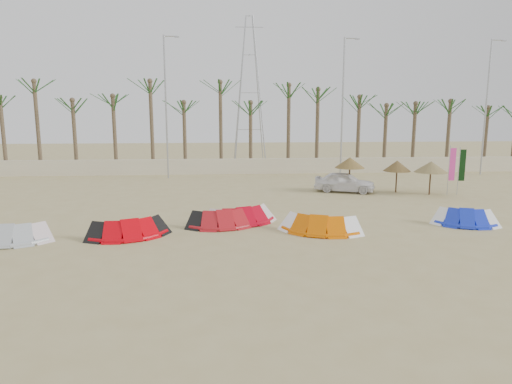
{
  "coord_description": "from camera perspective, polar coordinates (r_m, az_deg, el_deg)",
  "views": [
    {
      "loc": [
        -1.68,
        -16.55,
        5.37
      ],
      "look_at": [
        0.0,
        6.0,
        1.3
      ],
      "focal_mm": 32.0,
      "sensor_mm": 36.0,
      "label": 1
    }
  ],
  "objects": [
    {
      "name": "flag_pink",
      "position": [
        31.5,
        23.26,
        3.03
      ],
      "size": [
        0.45,
        0.05,
        3.19
      ],
      "color": "#A5A8AD",
      "rests_on": "ground"
    },
    {
      "name": "kite_blue",
      "position": [
        23.84,
        24.39,
        -2.72
      ],
      "size": [
        3.27,
        2.31,
        0.9
      ],
      "color": "#162BD0",
      "rests_on": "ground"
    },
    {
      "name": "lamp_c",
      "position": [
        37.82,
        10.82,
        10.63
      ],
      "size": [
        1.25,
        0.14,
        11.0
      ],
      "color": "#A5A8AD",
      "rests_on": "ground"
    },
    {
      "name": "kite_red_mid",
      "position": [
        21.59,
        -4.13,
        -3.08
      ],
      "size": [
        3.56,
        2.11,
        0.9
      ],
      "color": "#AA131A",
      "rests_on": "ground"
    },
    {
      "name": "parasol_mid",
      "position": [
        31.37,
        17.23,
        3.14
      ],
      "size": [
        1.8,
        1.8,
        2.12
      ],
      "color": "#4C331E",
      "rests_on": "ground"
    },
    {
      "name": "flag_green",
      "position": [
        31.83,
        24.3,
        2.92
      ],
      "size": [
        0.45,
        0.04,
        3.09
      ],
      "color": "#A5A8AD",
      "rests_on": "ground"
    },
    {
      "name": "kite_red_right",
      "position": [
        22.16,
        -1.84,
        -2.71
      ],
      "size": [
        3.83,
        2.55,
        0.9
      ],
      "color": "#B10215",
      "rests_on": "ground"
    },
    {
      "name": "ground",
      "position": [
        17.48,
        1.47,
        -7.69
      ],
      "size": [
        120.0,
        120.0,
        0.0
      ],
      "primitive_type": "plane",
      "color": "tan",
      "rests_on": "ground"
    },
    {
      "name": "lamp_d",
      "position": [
        42.51,
        26.87,
        9.66
      ],
      "size": [
        1.25,
        0.14,
        11.0
      ],
      "color": "#A5A8AD",
      "rests_on": "ground"
    },
    {
      "name": "kite_grey",
      "position": [
        21.49,
        -28.29,
        -4.36
      ],
      "size": [
        3.41,
        1.72,
        0.9
      ],
      "color": "#A0A6AB",
      "rests_on": "ground"
    },
    {
      "name": "kite_orange",
      "position": [
        20.73,
        7.83,
        -3.7
      ],
      "size": [
        3.96,
        2.65,
        0.9
      ],
      "color": "#E15F00",
      "rests_on": "ground"
    },
    {
      "name": "boundary_wall",
      "position": [
        38.87,
        -1.75,
        3.23
      ],
      "size": [
        60.0,
        0.3,
        1.3
      ],
      "primitive_type": "cube",
      "color": "beige",
      "rests_on": "ground"
    },
    {
      "name": "pylon",
      "position": [
        44.95,
        -0.81,
        3.34
      ],
      "size": [
        3.0,
        3.0,
        14.0
      ],
      "primitive_type": null,
      "color": "#A5A8AD",
      "rests_on": "ground"
    },
    {
      "name": "kite_red_left",
      "position": [
        20.52,
        -15.44,
        -4.13
      ],
      "size": [
        3.82,
        2.58,
        0.9
      ],
      "color": "#CA0009",
      "rests_on": "ground"
    },
    {
      "name": "car",
      "position": [
        30.82,
        11.01,
        1.24
      ],
      "size": [
        4.23,
        2.87,
        1.34
      ],
      "primitive_type": "imported",
      "rotation": [
        0.0,
        0.0,
        1.21
      ],
      "color": "white",
      "rests_on": "ground"
    },
    {
      "name": "parasol_right",
      "position": [
        31.21,
        21.03,
        2.95
      ],
      "size": [
        2.1,
        2.1,
        2.15
      ],
      "color": "#4C331E",
      "rests_on": "ground"
    },
    {
      "name": "parasol_left",
      "position": [
        30.71,
        11.66,
        3.61
      ],
      "size": [
        1.97,
        1.97,
        2.31
      ],
      "color": "#4C331E",
      "rests_on": "ground"
    },
    {
      "name": "lamp_b",
      "position": [
        36.8,
        -11.14,
        10.64
      ],
      "size": [
        1.25,
        0.14,
        11.0
      ],
      "color": "#A5A8AD",
      "rests_on": "ground"
    },
    {
      "name": "palm_line",
      "position": [
        40.13,
        -0.92,
        11.74
      ],
      "size": [
        52.0,
        4.0,
        7.7
      ],
      "color": "brown",
      "rests_on": "ground"
    }
  ]
}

